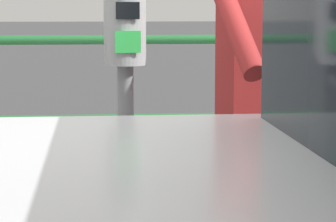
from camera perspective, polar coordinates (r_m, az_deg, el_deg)
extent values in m
cylinder|color=slate|center=(3.26, -3.20, -6.27)|extent=(0.07, 0.07, 1.11)
cylinder|color=#939699|center=(3.16, -3.30, 6.39)|extent=(0.18, 0.18, 0.32)
cube|color=black|center=(3.07, -3.10, 7.65)|extent=(0.10, 0.02, 0.07)
cube|color=green|center=(3.07, -3.08, 5.29)|extent=(0.11, 0.02, 0.09)
cylinder|color=black|center=(3.50, 9.14, -7.55)|extent=(0.15, 0.15, 0.85)
cylinder|color=black|center=(3.42, 6.11, -7.87)|extent=(0.15, 0.15, 0.85)
cube|color=maroon|center=(3.34, 7.88, 4.72)|extent=(0.48, 0.31, 0.64)
cylinder|color=maroon|center=(3.46, 11.89, 5.03)|extent=(0.09, 0.09, 0.60)
cylinder|color=maroon|center=(3.04, 4.98, 7.02)|extent=(0.19, 0.51, 0.47)
cylinder|color=#1E602D|center=(4.89, -2.34, 5.46)|extent=(24.00, 0.06, 0.06)
cylinder|color=#1E602D|center=(4.94, -2.31, -0.52)|extent=(24.00, 0.05, 0.05)
cylinder|color=#1E602D|center=(5.13, 9.96, -0.97)|extent=(0.06, 0.06, 1.15)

